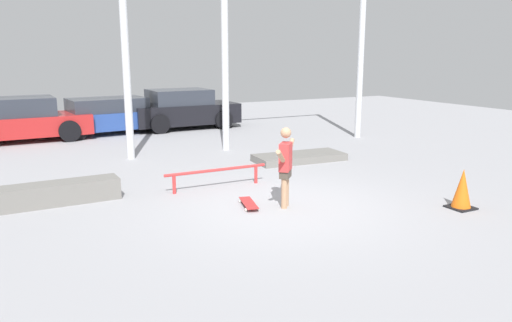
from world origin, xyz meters
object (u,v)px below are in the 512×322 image
Objects in this scene: grind_box at (53,194)px; parked_car_blue at (112,116)px; grind_rail at (217,173)px; parked_car_red at (22,120)px; skateboarder at (285,163)px; manual_pad at (299,157)px; traffic_cone at (462,189)px; skateboard at (249,203)px; parked_car_black at (183,109)px.

grind_box is 0.50× the size of parked_car_blue.
parked_car_red is at bearing 111.64° from grind_rail.
skateboarder is 0.62× the size of grind_box.
manual_pad is 3.24× the size of traffic_cone.
grind_box is at bearing -114.34° from parked_car_blue.
traffic_cone is (3.35, -1.86, 0.29)m from skateboard.
grind_rail is at bearing -153.29° from manual_pad.
grind_rail is at bearing -92.93° from parked_car_blue.
skateboarder is 0.37× the size of parked_car_black.
grind_rail is 0.56× the size of parked_car_red.
parked_car_red is 0.85× the size of parked_car_blue.
grind_box is 8.51m from parked_car_blue.
grind_rail is (-0.02, 1.44, 0.26)m from skateboard.
grind_rail is 4.72m from traffic_cone.
parked_car_blue is (-0.39, 9.84, 0.55)m from skateboard.
grind_rail is 8.41m from parked_car_blue.
grind_box is 9.69m from parked_car_black.
grind_box is 7.79m from parked_car_red.
skateboard is (-0.57, 0.34, -0.75)m from skateboarder.
parked_car_black is at bearing 1.62° from skateboard.
skateboard is 3.84m from traffic_cone.
skateboard is at bearing -89.23° from grind_rail.
grind_rail is 0.57× the size of parked_car_black.
skateboard is 0.34× the size of grind_box.
parked_car_black is at bearing 95.57° from traffic_cone.
manual_pad is at bearing -48.61° from parked_car_red.
traffic_cone is (2.78, -1.53, -0.46)m from skateboarder.
parked_car_blue is at bearing 179.45° from parked_car_black.
grind_rail reaches higher than manual_pad.
grind_rail is at bearing 15.00° from skateboard.
parked_car_red is 13.20m from traffic_cone.
manual_pad is 7.00m from parked_car_black.
traffic_cone reaches higher than skateboard.
skateboarder is 4.32m from grind_box.
parked_car_black is (5.35, 8.07, 0.50)m from grind_box.
manual_pad is at bearing 26.71° from grind_rail.
skateboarder is 10.61m from parked_car_red.
skateboard is 0.36× the size of grind_rail.
skateboarder reaches higher than skateboard.
grind_box is 7.45m from traffic_cone.
parked_car_red is at bearing 32.97° from skateboard.
parked_car_blue is at bearing 115.76° from manual_pad.
skateboarder is 1.00m from skateboard.
skateboard is 0.20× the size of parked_car_red.
grind_box is at bearing -169.45° from manual_pad.
parked_car_blue is 2.60m from parked_car_black.
parked_car_blue is at bearing 92.54° from grind_rail.
skateboarder is at bearing -106.18° from skateboard.
parked_car_blue is at bearing 71.13° from grind_box.
traffic_cone reaches higher than grind_rail.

